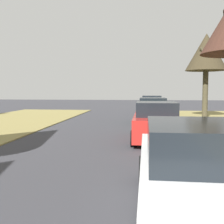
% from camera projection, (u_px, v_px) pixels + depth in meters
% --- Properties ---
extents(street_tree_right_far, '(2.90, 2.90, 6.00)m').
position_uv_depth(street_tree_right_far, '(206.00, 53.00, 19.46)').
color(street_tree_right_far, '#453F2B').
rests_on(street_tree_right_far, grass_verge_right).
extents(parked_sedan_white, '(1.97, 4.42, 1.57)m').
position_uv_depth(parked_sedan_white, '(199.00, 176.00, 4.28)').
color(parked_sedan_white, white).
rests_on(parked_sedan_white, ground).
extents(parked_sedan_red, '(1.97, 4.42, 1.57)m').
position_uv_depth(parked_sedan_red, '(156.00, 122.00, 11.43)').
color(parked_sedan_red, red).
rests_on(parked_sedan_red, ground).
extents(parked_sedan_green, '(1.97, 4.42, 1.57)m').
position_uv_depth(parked_sedan_green, '(153.00, 111.00, 17.44)').
color(parked_sedan_green, '#28663D').
rests_on(parked_sedan_green, ground).
extents(parked_sedan_silver, '(1.97, 4.42, 1.57)m').
position_uv_depth(parked_sedan_silver, '(151.00, 105.00, 24.23)').
color(parked_sedan_silver, '#BCBCC1').
rests_on(parked_sedan_silver, ground).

